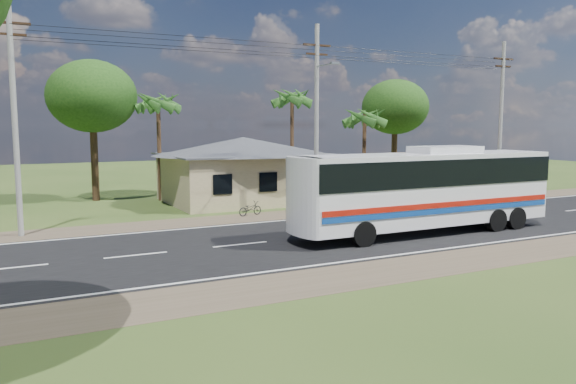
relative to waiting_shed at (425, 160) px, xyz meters
name	(u,v)px	position (x,y,z in m)	size (l,w,h in m)	color
ground	(329,236)	(-13.00, -8.50, -2.73)	(120.00, 120.00, 0.00)	#2B4418
road	(329,236)	(-13.00, -8.50, -2.72)	(120.00, 16.00, 0.03)	black
house	(244,163)	(-12.00, 4.50, -0.09)	(12.40, 10.00, 5.00)	tan
waiting_shed	(425,160)	(0.00, 0.00, 0.00)	(5.20, 4.48, 3.35)	#321F12
concrete_barrier	(442,198)	(-1.00, -2.90, -2.28)	(7.00, 0.30, 0.90)	#9E9E99
utility_poles	(312,115)	(-10.33, -2.01, 3.04)	(32.80, 2.22, 11.00)	#9E9E99
palm_near	(365,118)	(-3.50, 2.50, 2.98)	(2.80, 2.80, 6.70)	#47301E
palm_mid	(292,99)	(-7.00, 7.00, 4.43)	(2.80, 2.80, 8.20)	#47301E
palm_far	(158,103)	(-17.00, 7.50, 3.95)	(2.80, 2.80, 7.70)	#47301E
tree_behind_house	(92,97)	(-21.00, 9.50, 4.39)	(6.00, 6.00, 9.61)	#47301E
tree_behind_shed	(395,107)	(3.00, 7.50, 3.95)	(5.60, 5.60, 9.02)	#47301E
coach_bus	(426,184)	(-8.43, -9.96, -0.33)	(13.51, 3.00, 4.19)	silver
motorcycle	(250,209)	(-13.99, -1.31, -2.32)	(0.54, 1.55, 0.82)	black
person	(484,189)	(2.71, -2.88, -1.86)	(0.64, 0.42, 1.75)	#1C489B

